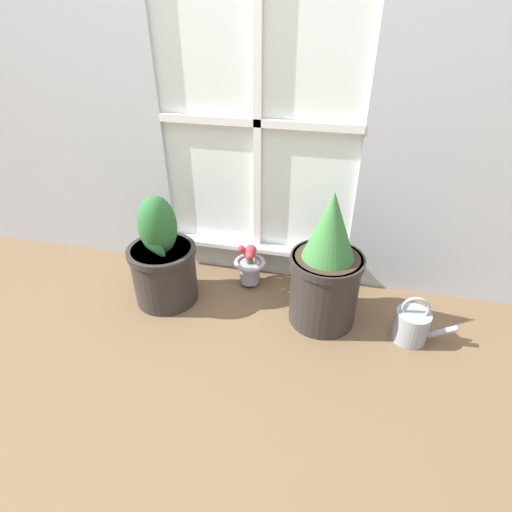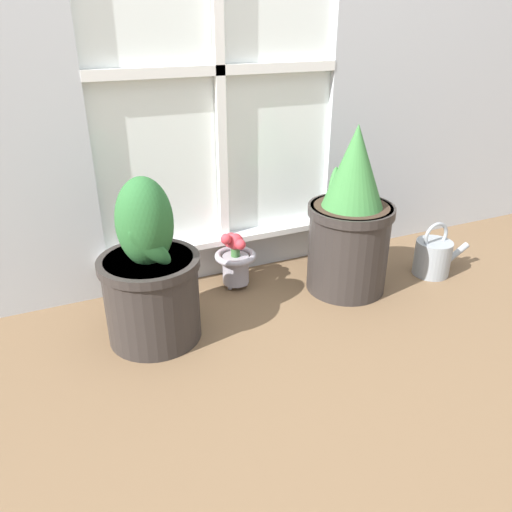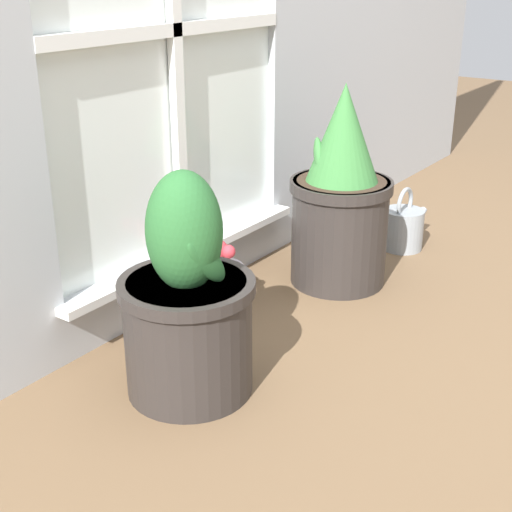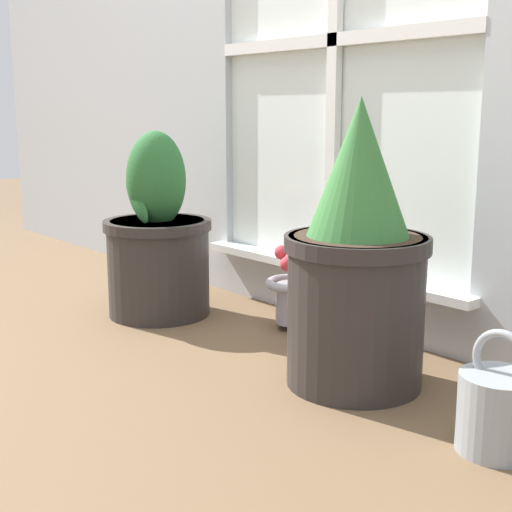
{
  "view_description": "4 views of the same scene",
  "coord_description": "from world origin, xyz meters",
  "px_view_note": "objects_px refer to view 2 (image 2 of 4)",
  "views": [
    {
      "loc": [
        0.41,
        -1.24,
        1.27
      ],
      "look_at": [
        0.05,
        0.3,
        0.26
      ],
      "focal_mm": 28.0,
      "sensor_mm": 36.0,
      "label": 1
    },
    {
      "loc": [
        -0.65,
        -1.21,
        0.98
      ],
      "look_at": [
        0.03,
        0.31,
        0.17
      ],
      "focal_mm": 35.0,
      "sensor_mm": 36.0,
      "label": 2
    },
    {
      "loc": [
        -1.52,
        -0.79,
        0.98
      ],
      "look_at": [
        0.01,
        0.29,
        0.2
      ],
      "focal_mm": 50.0,
      "sensor_mm": 36.0,
      "label": 3
    },
    {
      "loc": [
        1.41,
        -0.94,
        0.61
      ],
      "look_at": [
        -0.06,
        0.32,
        0.22
      ],
      "focal_mm": 50.0,
      "sensor_mm": 36.0,
      "label": 4
    }
  ],
  "objects_px": {
    "potted_plant_left": "(150,279)",
    "potted_plant_right": "(350,222)",
    "watering_can": "(433,256)",
    "flower_vase": "(235,259)"
  },
  "relations": [
    {
      "from": "potted_plant_right",
      "to": "flower_vase",
      "type": "relative_size",
      "value": 2.71
    },
    {
      "from": "potted_plant_right",
      "to": "flower_vase",
      "type": "distance_m",
      "value": 0.47
    },
    {
      "from": "potted_plant_left",
      "to": "flower_vase",
      "type": "bearing_deg",
      "value": 29.24
    },
    {
      "from": "watering_can",
      "to": "potted_plant_right",
      "type": "bearing_deg",
      "value": 172.72
    },
    {
      "from": "potted_plant_right",
      "to": "watering_can",
      "type": "distance_m",
      "value": 0.45
    },
    {
      "from": "potted_plant_left",
      "to": "potted_plant_right",
      "type": "bearing_deg",
      "value": 1.61
    },
    {
      "from": "potted_plant_left",
      "to": "watering_can",
      "type": "bearing_deg",
      "value": -1.42
    },
    {
      "from": "potted_plant_left",
      "to": "flower_vase",
      "type": "xyz_separation_m",
      "value": [
        0.38,
        0.21,
        -0.1
      ]
    },
    {
      "from": "potted_plant_right",
      "to": "flower_vase",
      "type": "bearing_deg",
      "value": 154.36
    },
    {
      "from": "flower_vase",
      "to": "watering_can",
      "type": "distance_m",
      "value": 0.83
    }
  ]
}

